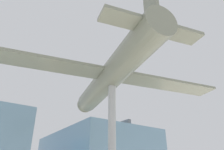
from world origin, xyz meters
name	(u,v)px	position (x,y,z in m)	size (l,w,h in m)	color
support_pylon_central	(112,141)	(0.00, 0.00, 3.48)	(0.48, 0.48, 6.96)	#999EA3
suspended_airplane	(111,76)	(0.03, 0.12, 7.81)	(16.45, 13.43, 3.34)	slate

